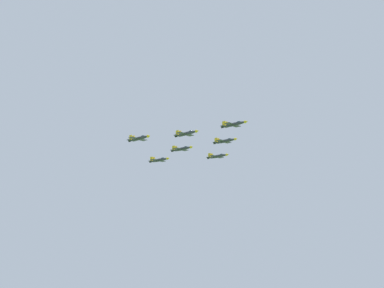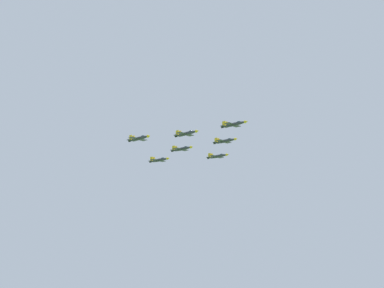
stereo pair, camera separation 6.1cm
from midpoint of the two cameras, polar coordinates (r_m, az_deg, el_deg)
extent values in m
ellipsoid|color=#2D3338|center=(224.62, 5.28, 2.47)|extent=(9.26, 12.22, 1.76)
cone|color=gold|center=(220.32, 6.87, 2.82)|extent=(2.23, 2.30, 1.49)
ellipsoid|color=#334751|center=(223.08, 5.90, 2.77)|extent=(2.42, 2.68, 1.03)
cube|color=#2D3338|center=(224.99, 5.14, 2.42)|extent=(9.79, 8.15, 0.18)
cube|color=gold|center=(228.41, 5.81, 2.21)|extent=(2.17, 2.70, 0.21)
cube|color=gold|center=(221.63, 4.46, 2.66)|extent=(2.17, 2.70, 0.21)
cube|color=#2D3338|center=(227.98, 4.13, 2.22)|extent=(5.07, 4.44, 0.18)
cube|color=gold|center=(228.82, 4.32, 2.49)|extent=(1.31, 1.74, 2.54)
cube|color=gold|center=(227.49, 4.04, 2.58)|extent=(1.31, 1.74, 2.54)
cylinder|color=black|center=(228.86, 3.84, 2.15)|extent=(1.57, 1.50, 1.23)
ellipsoid|color=#2D3338|center=(246.22, 4.17, 0.37)|extent=(9.30, 12.10, 1.75)
cone|color=gold|center=(241.81, 5.59, 0.65)|extent=(2.22, 2.29, 1.49)
ellipsoid|color=#334751|center=(244.61, 4.72, 0.63)|extent=(2.42, 2.66, 1.02)
cube|color=#2D3338|center=(246.60, 4.04, 0.32)|extent=(9.72, 8.16, 0.17)
cube|color=gold|center=(250.00, 4.66, 0.16)|extent=(2.17, 2.68, 0.21)
cube|color=gold|center=(243.25, 3.41, 0.51)|extent=(2.17, 2.68, 0.21)
cube|color=#2D3338|center=(249.64, 3.13, 0.17)|extent=(5.04, 4.44, 0.17)
cube|color=gold|center=(250.43, 3.30, 0.43)|extent=(1.31, 1.72, 2.53)
cube|color=gold|center=(249.10, 3.05, 0.50)|extent=(1.31, 1.72, 2.53)
cylinder|color=black|center=(250.54, 2.87, 0.12)|extent=(1.56, 1.50, 1.22)
ellipsoid|color=#2D3338|center=(223.54, -0.73, 1.31)|extent=(8.96, 12.26, 1.74)
cone|color=gold|center=(218.50, 0.69, 1.65)|extent=(2.20, 2.27, 1.48)
ellipsoid|color=#334751|center=(221.70, -0.17, 1.60)|extent=(2.38, 2.66, 1.02)
cube|color=#2D3338|center=(223.98, -0.85, 1.26)|extent=(9.78, 7.94, 0.17)
cube|color=gold|center=(227.03, -0.08, 1.07)|extent=(2.11, 2.70, 0.21)
cube|color=gold|center=(220.99, -1.64, 1.47)|extent=(2.11, 2.70, 0.21)
cube|color=#2D3338|center=(227.43, -1.75, 1.06)|extent=(5.05, 4.35, 0.17)
cube|color=gold|center=(228.15, -1.55, 1.34)|extent=(1.27, 1.74, 2.52)
cube|color=gold|center=(226.96, -1.86, 1.42)|extent=(1.27, 1.74, 2.52)
cylinder|color=black|center=(228.45, -2.02, 1.00)|extent=(1.55, 1.48, 1.22)
ellipsoid|color=#2D3338|center=(268.01, 3.24, -1.56)|extent=(9.16, 12.41, 1.77)
cone|color=gold|center=(263.26, 4.52, -1.33)|extent=(2.24, 2.31, 1.50)
ellipsoid|color=#334751|center=(266.25, 3.74, -1.33)|extent=(2.42, 2.70, 1.03)
cube|color=#2D3338|center=(268.42, 3.13, -1.60)|extent=(9.92, 8.11, 0.18)
cube|color=gold|center=(271.77, 3.73, -1.72)|extent=(2.15, 2.73, 0.21)
cube|color=gold|center=(265.12, 2.51, -1.45)|extent=(2.15, 2.73, 0.21)
cube|color=#2D3338|center=(271.67, 2.30, -1.73)|extent=(5.12, 4.43, 0.18)
cube|color=gold|center=(272.41, 2.47, -1.48)|extent=(1.29, 1.76, 2.56)
cube|color=gold|center=(271.09, 2.22, -1.43)|extent=(1.29, 1.76, 2.56)
cylinder|color=black|center=(272.63, 2.07, -1.77)|extent=(1.58, 1.51, 1.24)
ellipsoid|color=#2D3338|center=(225.53, -6.70, 0.69)|extent=(9.03, 12.21, 1.74)
cone|color=gold|center=(219.97, -5.43, 1.01)|extent=(2.20, 2.27, 1.48)
ellipsoid|color=#334751|center=(223.48, -6.20, 0.98)|extent=(2.38, 2.66, 1.02)
cube|color=#2D3338|center=(226.02, -6.82, 0.64)|extent=(9.76, 7.99, 0.17)
cube|color=gold|center=(228.77, -5.98, 0.47)|extent=(2.12, 2.69, 0.21)
cube|color=gold|center=(223.33, -7.67, 0.84)|extent=(2.12, 2.69, 0.21)
cube|color=#2D3338|center=(229.80, -7.62, 0.46)|extent=(5.04, 4.37, 0.17)
cube|color=gold|center=(230.43, -7.40, 0.74)|extent=(1.28, 1.74, 2.52)
cube|color=gold|center=(229.36, -7.74, 0.81)|extent=(1.28, 1.74, 2.52)
cylinder|color=black|center=(230.92, -7.86, 0.40)|extent=(1.55, 1.49, 1.22)
ellipsoid|color=#2D3338|center=(245.71, -1.31, -0.63)|extent=(9.09, 11.99, 1.72)
cone|color=gold|center=(240.75, -0.01, -0.37)|extent=(2.19, 2.25, 1.47)
ellipsoid|color=#334751|center=(243.88, -0.80, -0.38)|extent=(2.38, 2.63, 1.01)
cube|color=#2D3338|center=(246.14, -1.42, -0.67)|extent=(9.61, 7.99, 0.17)
cube|color=gold|center=(249.22, -0.74, -0.82)|extent=(2.13, 2.65, 0.21)
cube|color=gold|center=(243.12, -2.12, -0.50)|extent=(2.13, 2.65, 0.21)
cube|color=#2D3338|center=(249.54, -2.24, -0.81)|extent=(4.98, 4.36, 0.17)
cube|color=gold|center=(250.22, -2.06, -0.56)|extent=(1.28, 1.70, 2.49)
cube|color=gold|center=(249.02, -2.34, -0.49)|extent=(1.28, 1.70, 2.49)
cylinder|color=black|center=(250.53, -2.48, -0.86)|extent=(1.54, 1.48, 1.21)
ellipsoid|color=#2D3338|center=(257.51, -4.17, -2.03)|extent=(9.18, 12.06, 1.74)
cone|color=gold|center=(252.22, -2.99, -1.82)|extent=(2.21, 2.27, 1.48)
ellipsoid|color=#334751|center=(255.53, -3.71, -1.80)|extent=(2.40, 2.64, 1.01)
cube|color=#2D3338|center=(257.97, -4.28, -2.07)|extent=(9.67, 8.07, 0.17)
cube|color=gold|center=(260.94, -3.59, -2.20)|extent=(2.15, 2.66, 0.21)
cube|color=gold|center=(255.06, -4.98, -1.92)|extent=(2.15, 2.66, 0.21)
cube|color=#2D3338|center=(261.56, -5.04, -2.19)|extent=(5.01, 4.40, 0.17)
cube|color=gold|center=(262.19, -4.85, -1.94)|extent=(1.30, 1.71, 2.51)
cube|color=gold|center=(261.03, -5.13, -1.88)|extent=(1.30, 1.71, 2.51)
cylinder|color=black|center=(262.62, -5.25, -2.23)|extent=(1.55, 1.49, 1.22)
camera|label=1|loc=(0.03, -89.99, 0.00)|focal=42.36mm
camera|label=2|loc=(0.03, 90.01, 0.00)|focal=42.36mm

